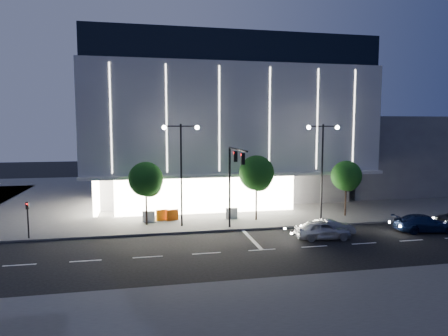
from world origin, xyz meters
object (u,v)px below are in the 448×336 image
Objects in this scene: traffic_mast at (233,173)px; tree_left at (146,181)px; tree_right at (346,177)px; barrier_b at (149,217)px; tree_mid at (257,175)px; car_second at (331,227)px; street_lamp_west at (181,160)px; ped_signal_far at (28,216)px; car_lead at (323,230)px; barrier_d at (232,213)px; barrier_a at (172,215)px; barrier_c at (162,215)px; car_third at (424,223)px; street_lamp_east at (322,157)px.

tree_left is (-6.97, 3.68, -0.99)m from traffic_mast.
barrier_b is at bearing 176.95° from tree_right.
tree_mid is 1.65× the size of car_second.
traffic_mast is at bearing 82.24° from car_second.
street_lamp_west is 3.00× the size of ped_signal_far.
tree_mid is at bearing 30.49° from car_lead.
barrier_d is (-6.85, 6.59, 0.04)m from car_second.
tree_right reaches higher than car_second.
tree_mid is 1.42× the size of car_lead.
car_lead is (6.44, -3.11, -4.29)m from traffic_mast.
ped_signal_far is 12.03m from barrier_a.
barrier_d is (4.87, 1.95, -5.31)m from street_lamp_west.
barrier_d is (5.52, -0.36, 0.00)m from barrier_a.
traffic_mast is 12.63m from tree_right.
tree_right is 5.01× the size of barrier_b.
tree_mid is 5.59× the size of barrier_c.
tree_right is (9.00, -0.00, -0.45)m from tree_mid.
street_lamp_west is at bearing 80.86° from car_third.
car_third is at bearing -26.82° from tree_mid.
car_third is 4.51× the size of barrier_a.
ped_signal_far is at bearing -174.86° from tree_right.
tree_left is 3.92m from barrier_c.
barrier_d is (-11.15, 0.93, -3.23)m from tree_right.
street_lamp_west reaches higher than ped_signal_far.
tree_mid is 5.59× the size of barrier_b.
traffic_mast is at bearing -59.29° from barrier_c.
traffic_mast is 0.79× the size of street_lamp_east.
tree_left is at bearing 66.97° from car_lead.
street_lamp_west is 21.12m from car_third.
street_lamp_east is 8.18× the size of barrier_a.
car_third is at bearing -83.91° from car_lead.
car_lead is at bearing 137.85° from car_second.
tree_right is at bearing -0.00° from tree_mid.
car_lead reaches higher than car_third.
tree_mid is at bearing 0.00° from tree_left.
traffic_mast is 8.34m from car_lead.
street_lamp_west is 1.81× the size of car_third.
traffic_mast is at bearing -129.42° from tree_mid.
street_lamp_east is 8.18× the size of barrier_c.
street_lamp_west is 2.42× the size of car_second.
ped_signal_far is at bearing -148.08° from barrier_b.
traffic_mast reaches higher than tree_right.
car_second reaches higher than barrier_a.
street_lamp_west reaches higher than tree_right.
tree_mid is 9.01m from tree_right.
tree_mid is 9.50m from barrier_c.
barrier_b is (-18.83, 1.00, -3.23)m from tree_right.
tree_left is at bearing -150.19° from barrier_c.
barrier_c is at bearing 154.94° from barrier_a.
street_lamp_east reaches higher than car_lead.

